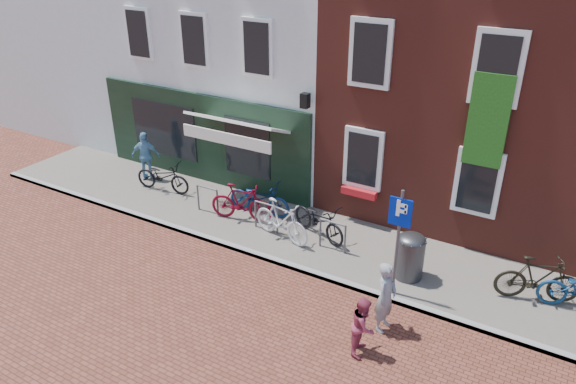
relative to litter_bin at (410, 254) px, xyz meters
The scene contains 16 objects.
ground 2.88m from the litter_bin, 157.85° to the right, with size 80.00×80.00×0.00m, color brown.
sidewalk 1.78m from the litter_bin, 164.07° to the left, with size 24.00×3.00×0.10m, color slate.
building_stucco 10.34m from the litter_bin, 141.86° to the left, with size 8.00×8.00×9.00m, color silver.
building_brick_mid 7.34m from the litter_bin, 95.55° to the left, with size 6.00×8.00×10.00m, color maroon.
filler_left 16.64m from the litter_bin, 158.46° to the left, with size 7.00×8.00×9.00m, color silver.
litter_bin is the anchor object (origin of this frame).
parking_sign 1.34m from the litter_bin, 96.47° to the right, with size 0.50×0.08×2.61m.
woman 1.92m from the litter_bin, 86.43° to the right, with size 0.58×0.38×1.60m, color gray.
boy 2.78m from the litter_bin, 90.02° to the right, with size 0.62×0.48×1.27m, color #943147.
cafe_person 9.31m from the litter_bin, behind, with size 0.94×0.39×1.60m, color #6499B7.
bicycle_0 8.19m from the litter_bin, behind, with size 0.66×1.88×0.99m, color black.
bicycle_1 4.99m from the litter_bin, behind, with size 0.52×1.83×1.10m, color #620415.
bicycle_2 4.84m from the litter_bin, 169.60° to the left, with size 0.66×1.88×0.99m, color #0D2551.
bicycle_3 3.50m from the litter_bin, behind, with size 0.52×1.83×1.10m, color silver.
bicycle_4 2.76m from the litter_bin, 167.75° to the left, with size 0.66×1.88×0.99m, color black.
bicycle_5 2.79m from the litter_bin, 11.55° to the left, with size 0.52×1.83×1.10m, color black.
Camera 1 is at (5.39, -9.52, 7.61)m, focal length 33.39 mm.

